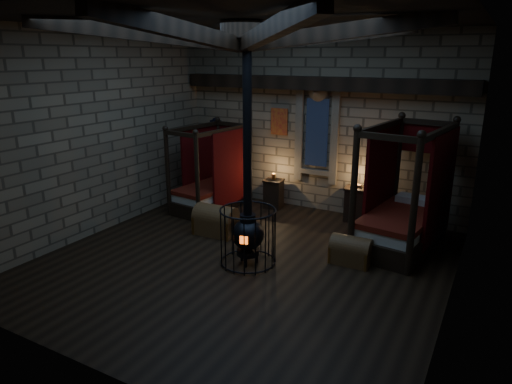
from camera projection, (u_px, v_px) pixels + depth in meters
The scene contains 8 objects.
room at pixel (245, 50), 7.45m from camera, with size 7.02×7.02×4.29m.
bed_left at pixel (212, 188), 11.30m from camera, with size 1.24×2.05×2.04m.
bed_right at pixel (403, 217), 8.99m from camera, with size 1.51×2.44×2.41m.
trunk_left at pixel (216, 221), 9.68m from camera, with size 0.91×0.60×0.65m.
trunk_right at pixel (351, 251), 8.32m from camera, with size 0.73×0.47×0.53m.
nightstand_left at pixel (274, 193), 11.33m from camera, with size 0.50×0.48×0.88m.
nightstand_right at pixel (355, 204), 10.44m from camera, with size 0.54×0.52×0.86m.
stove at pixel (248, 231), 8.19m from camera, with size 1.02×1.02×4.05m.
Camera 1 is at (3.93, -6.66, 3.66)m, focal length 32.00 mm.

